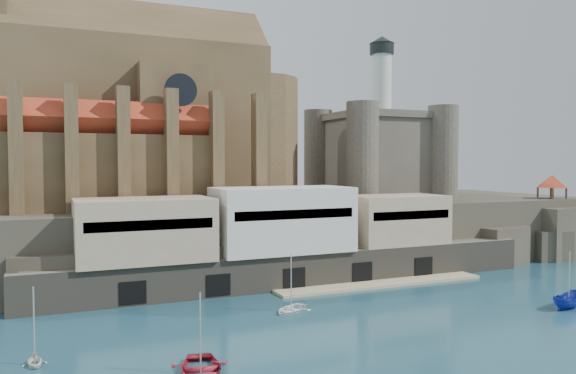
# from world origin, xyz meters

# --- Properties ---
(ground) EXTENTS (300.00, 300.00, 0.00)m
(ground) POSITION_xyz_m (0.00, 0.00, 0.00)
(ground) COLOR #173E4F
(ground) RESTS_ON ground
(promontory) EXTENTS (100.00, 36.00, 10.00)m
(promontory) POSITION_xyz_m (-0.19, 39.37, 4.92)
(promontory) COLOR #2C2721
(promontory) RESTS_ON ground
(quay) EXTENTS (70.00, 12.00, 13.05)m
(quay) POSITION_xyz_m (-10.19, 23.07, 6.07)
(quay) COLOR #5B5649
(quay) RESTS_ON ground
(church) EXTENTS (47.00, 25.93, 30.51)m
(church) POSITION_xyz_m (-24.13, 41.85, 22.13)
(church) COLOR #4A3822
(church) RESTS_ON promontory
(castle_keep) EXTENTS (21.20, 21.20, 29.30)m
(castle_keep) POSITION_xyz_m (16.08, 41.08, 18.31)
(castle_keep) COLOR #443F35
(castle_keep) RESTS_ON promontory
(rock_outcrop) EXTENTS (14.50, 10.50, 8.70)m
(rock_outcrop) POSITION_xyz_m (42.00, 25.84, 4.02)
(rock_outcrop) COLOR #2C2721
(rock_outcrop) RESTS_ON ground
(pavilion) EXTENTS (6.40, 6.40, 5.40)m
(pavilion) POSITION_xyz_m (42.00, 26.00, 12.73)
(pavilion) COLOR #4A3822
(pavilion) RESTS_ON rock_outcrop
(boat_0) EXTENTS (4.91, 2.30, 6.62)m
(boat_0) POSITION_xyz_m (-28.10, -3.26, 0.00)
(boat_0) COLOR maroon
(boat_0) RESTS_ON ground
(boat_2) EXTENTS (2.58, 2.54, 5.58)m
(boat_2) POSITION_xyz_m (14.81, -0.48, 0.00)
(boat_2) COLOR #152A99
(boat_2) RESTS_ON ground
(boat_4) EXTENTS (2.50, 1.65, 2.76)m
(boat_4) POSITION_xyz_m (-39.89, 3.91, 0.00)
(boat_4) COLOR white
(boat_4) RESTS_ON ground
(boat_6) EXTENTS (2.90, 3.53, 5.01)m
(boat_6) POSITION_xyz_m (-14.33, 10.66, 0.00)
(boat_6) COLOR white
(boat_6) RESTS_ON ground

